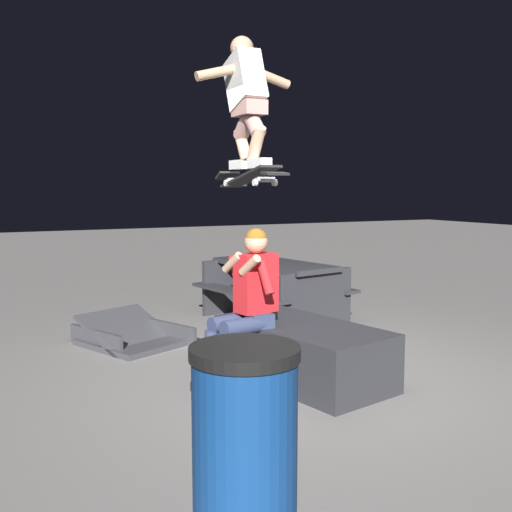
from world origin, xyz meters
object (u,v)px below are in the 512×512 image
object	(u,v)px
ledge_box_main	(303,352)
picnic_table_back	(274,282)
person_sitting_on_ledge	(246,299)
skateboard	(249,177)
kicker_ramp	(133,338)
skater_airborne	(246,96)
trash_bin	(245,443)

from	to	relation	value
ledge_box_main	picnic_table_back	xyz separation A→B (m)	(2.16, -0.88, 0.25)
person_sitting_on_ledge	skateboard	bearing A→B (deg)	-35.83
picnic_table_back	kicker_ramp	bearing A→B (deg)	99.99
ledge_box_main	picnic_table_back	world-z (taller)	picnic_table_back
person_sitting_on_ledge	skater_airborne	world-z (taller)	skater_airborne
ledge_box_main	picnic_table_back	bearing A→B (deg)	-22.25
person_sitting_on_ledge	skateboard	xyz separation A→B (m)	(0.15, -0.11, 1.01)
kicker_ramp	person_sitting_on_ledge	bearing A→B (deg)	-163.03
trash_bin	person_sitting_on_ledge	bearing A→B (deg)	-26.03
skateboard	picnic_table_back	world-z (taller)	skateboard
skater_airborne	picnic_table_back	world-z (taller)	skater_airborne
person_sitting_on_ledge	skater_airborne	bearing A→B (deg)	-27.38
ledge_box_main	skateboard	bearing A→B (deg)	55.15
person_sitting_on_ledge	picnic_table_back	xyz separation A→B (m)	(2.04, -1.37, -0.24)
trash_bin	kicker_ramp	bearing A→B (deg)	-7.17
ledge_box_main	picnic_table_back	distance (m)	2.34
person_sitting_on_ledge	skateboard	world-z (taller)	skateboard
ledge_box_main	person_sitting_on_ledge	world-z (taller)	person_sitting_on_ledge
skater_airborne	person_sitting_on_ledge	bearing A→B (deg)	152.62
kicker_ramp	trash_bin	size ratio (longest dim) A/B	1.30
kicker_ramp	trash_bin	distance (m)	3.78
person_sitting_on_ledge	skater_airborne	size ratio (longest dim) A/B	1.19
ledge_box_main	trash_bin	bearing A→B (deg)	142.20
skater_airborne	skateboard	bearing A→B (deg)	-179.62
skater_airborne	kicker_ramp	xyz separation A→B (m)	(1.50, 0.62, -2.37)
skateboard	trash_bin	world-z (taller)	skateboard
ledge_box_main	skater_airborne	size ratio (longest dim) A/B	1.39
skateboard	ledge_box_main	bearing A→B (deg)	-124.85
skater_airborne	kicker_ramp	distance (m)	2.88
picnic_table_back	skateboard	bearing A→B (deg)	146.20
skater_airborne	picnic_table_back	xyz separation A→B (m)	(1.83, -1.27, -1.94)
person_sitting_on_ledge	kicker_ramp	distance (m)	1.90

